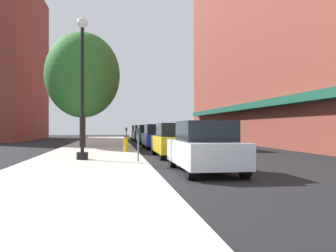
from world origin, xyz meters
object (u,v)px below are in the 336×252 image
Objects in this scene: parking_meter_far at (138,140)px; car_blue at (157,137)px; lamppost at (82,85)px; car_yellow at (174,141)px; car_green at (148,135)px; fire_hydrant at (126,144)px; car_black at (142,133)px; car_silver at (138,133)px; parking_meter_near at (126,134)px; tree_near at (83,75)px; car_white at (204,147)px.

parking_meter_far is 10.57m from car_blue.
lamppost is 5.22m from car_yellow.
lamppost is 17.12m from car_green.
fire_hydrant is 0.18× the size of car_blue.
car_black is 6.15m from car_silver.
parking_meter_near is 11.36m from car_yellow.
tree_near is at bearing 105.31° from parking_meter_far.
car_yellow is at bearing -58.02° from tree_near.
fire_hydrant is 24.68m from car_silver.
lamppost is 4.50× the size of parking_meter_far.
parking_meter_near is at bearing -99.03° from car_silver.
car_blue is (0.00, 13.25, 0.00)m from car_white.
lamppost is at bearing -99.66° from parking_meter_near.
car_blue and car_silver have the same top height.
car_green is at bearing 51.89° from tree_near.
parking_meter_near is at bearing 87.93° from fire_hydrant.
lamppost is 1.37× the size of car_green.
lamppost is 6.30m from car_white.
lamppost is at bearing -85.28° from tree_near.
fire_hydrant is 8.87m from car_white.
car_white is 1.00× the size of car_black.
car_blue is (2.26, 4.68, 0.29)m from fire_hydrant.
fire_hydrant is at bearing -92.07° from parking_meter_near.
car_black is 1.00× the size of car_silver.
car_black is at bearing 88.64° from car_blue.
tree_near is at bearing -106.80° from car_silver.
car_yellow is 1.00× the size of car_silver.
parking_meter_near is 0.30× the size of car_yellow.
parking_meter_far is at bearing -95.99° from car_black.
car_silver is (4.19, 29.09, -2.39)m from lamppost.
fire_hydrant is 18.57m from car_black.
car_green reaches higher than parking_meter_near.
car_yellow and car_blue have the same top height.
car_yellow is 27.11m from car_silver.
car_yellow is at bearing -91.36° from car_blue.
parking_meter_near is 17.34m from car_white.
parking_meter_near is 0.30× the size of car_blue.
parking_meter_far is at bearing -97.11° from car_green.
lamppost is 5.60m from fire_hydrant.
parking_meter_near is 0.17× the size of tree_near.
car_yellow is 1.00× the size of car_blue.
car_silver is at bearing 89.20° from car_white.
car_silver is at bearing 81.80° from lamppost.
fire_hydrant is at bearing 130.03° from car_yellow.
parking_meter_near is at bearing 80.34° from lamppost.
car_black is at bearing 79.65° from lamppost.
parking_meter_near is 3.80m from car_green.
car_white is 1.00× the size of car_yellow.
car_yellow is at bearing 58.43° from parking_meter_far.
parking_meter_near is 0.30× the size of car_black.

